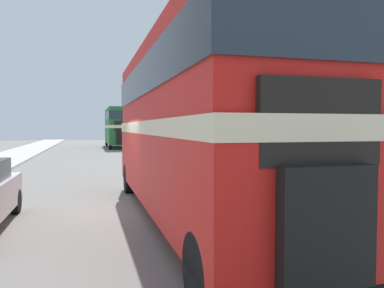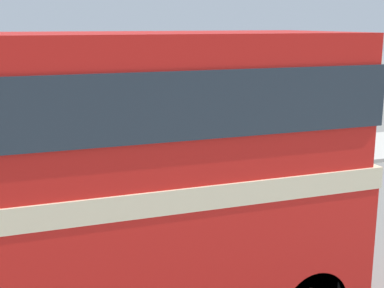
{
  "view_description": "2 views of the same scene",
  "coord_description": "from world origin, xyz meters",
  "views": [
    {
      "loc": [
        -0.98,
        -10.5,
        2.29
      ],
      "look_at": [
        1.45,
        -1.72,
        1.88
      ],
      "focal_mm": 35.0,
      "sensor_mm": 36.0,
      "label": 1
    },
    {
      "loc": [
        8.42,
        -1.33,
        4.37
      ],
      "look_at": [
        0.0,
        1.78,
        2.33
      ],
      "focal_mm": 50.0,
      "sensor_mm": 36.0,
      "label": 2
    }
  ],
  "objects": [
    {
      "name": "sidewalk_left",
      "position": [
        -6.75,
        0.0,
        0.06
      ],
      "size": [
        3.5,
        120.0,
        0.12
      ],
      "color": "#B7B2A8",
      "rests_on": "ground_plane"
    },
    {
      "name": "ground_plane",
      "position": [
        0.0,
        0.0,
        0.0
      ],
      "size": [
        120.0,
        120.0,
        0.0
      ],
      "primitive_type": "plane",
      "color": "slate"
    }
  ]
}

